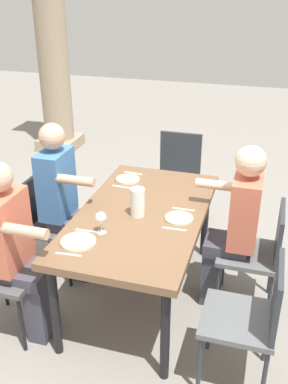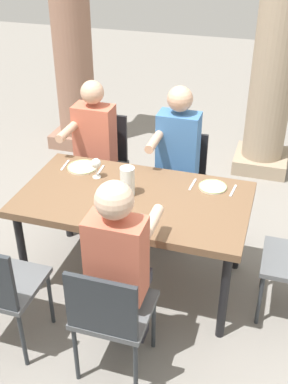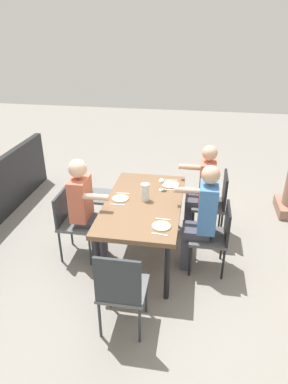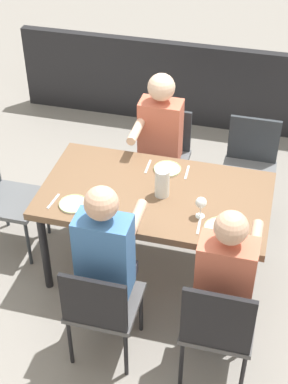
{
  "view_description": "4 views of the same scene",
  "coord_description": "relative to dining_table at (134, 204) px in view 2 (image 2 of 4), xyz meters",
  "views": [
    {
      "loc": [
        -2.76,
        -0.84,
        2.35
      ],
      "look_at": [
        0.06,
        -0.0,
        0.91
      ],
      "focal_mm": 41.51,
      "sensor_mm": 36.0,
      "label": 1
    },
    {
      "loc": [
        0.92,
        -2.73,
        2.57
      ],
      "look_at": [
        0.06,
        0.04,
        0.79
      ],
      "focal_mm": 44.73,
      "sensor_mm": 36.0,
      "label": 2
    },
    {
      "loc": [
        3.55,
        0.59,
        2.73
      ],
      "look_at": [
        -0.08,
        -0.01,
        0.86
      ],
      "focal_mm": 31.86,
      "sensor_mm": 36.0,
      "label": 3
    },
    {
      "loc": [
        -0.73,
        3.14,
        3.31
      ],
      "look_at": [
        0.07,
        0.04,
        0.79
      ],
      "focal_mm": 53.93,
      "sensor_mm": 36.0,
      "label": 4
    }
  ],
  "objects": [
    {
      "name": "fork_2",
      "position": [
        0.37,
        0.28,
        0.07
      ],
      "size": [
        0.03,
        0.17,
        0.01
      ],
      "primitive_type": "cube",
      "rotation": [
        0.0,
        0.0,
        -0.07
      ],
      "color": "silver",
      "rests_on": "dining_table"
    },
    {
      "name": "plate_1",
      "position": [
        -0.02,
        -0.29,
        0.08
      ],
      "size": [
        0.21,
        0.21,
        0.02
      ],
      "color": "silver",
      "rests_on": "dining_table"
    },
    {
      "name": "diner_man_white",
      "position": [
        0.13,
        0.7,
        0.02
      ],
      "size": [
        0.35,
        0.49,
        1.34
      ],
      "color": "#3F3F4C",
      "rests_on": "ground"
    },
    {
      "name": "ground_plane",
      "position": [
        0.0,
        0.0,
        -0.7
      ],
      "size": [
        16.0,
        16.0,
        0.0
      ],
      "primitive_type": "plane",
      "color": "gray"
    },
    {
      "name": "chair_mid_north",
      "position": [
        0.14,
        0.87,
        -0.2
      ],
      "size": [
        0.44,
        0.44,
        0.85
      ],
      "color": "#4F4F50",
      "rests_on": "ground"
    },
    {
      "name": "fork_0",
      "position": [
        -0.67,
        0.28,
        0.07
      ],
      "size": [
        0.03,
        0.17,
        0.01
      ],
      "primitive_type": "cube",
      "rotation": [
        0.0,
        0.0,
        0.08
      ],
      "color": "silver",
      "rests_on": "dining_table"
    },
    {
      "name": "plate_2",
      "position": [
        0.52,
        0.28,
        0.08
      ],
      "size": [
        0.21,
        0.21,
        0.02
      ],
      "color": "silver",
      "rests_on": "dining_table"
    },
    {
      "name": "stone_column_centre",
      "position": [
        0.77,
        2.18,
        0.81
      ],
      "size": [
        0.57,
        0.57,
        3.07
      ],
      "color": "tan",
      "rests_on": "ground"
    },
    {
      "name": "dining_table",
      "position": [
        0.0,
        0.0,
        0.0
      ],
      "size": [
        1.63,
        0.91,
        0.77
      ],
      "color": "brown",
      "rests_on": "ground"
    },
    {
      "name": "stone_column_near",
      "position": [
        -1.43,
        2.18,
        0.65
      ],
      "size": [
        0.57,
        0.57,
        2.75
      ],
      "color": "#936B56",
      "rests_on": "ground"
    },
    {
      "name": "water_pitcher",
      "position": [
        -0.05,
        0.01,
        0.17
      ],
      "size": [
        0.1,
        0.1,
        0.21
      ],
      "color": "white",
      "rests_on": "dining_table"
    },
    {
      "name": "spoon_2",
      "position": [
        0.67,
        0.28,
        0.07
      ],
      "size": [
        0.03,
        0.17,
        0.01
      ],
      "primitive_type": "cube",
      "rotation": [
        0.0,
        0.0,
        -0.11
      ],
      "color": "silver",
      "rests_on": "dining_table"
    },
    {
      "name": "diner_guest_third",
      "position": [
        0.14,
        -0.68,
        0.01
      ],
      "size": [
        0.35,
        0.5,
        1.32
      ],
      "color": "#3F3F4C",
      "rests_on": "ground"
    },
    {
      "name": "plate_0",
      "position": [
        -0.52,
        0.28,
        0.08
      ],
      "size": [
        0.24,
        0.24,
        0.02
      ],
      "color": "silver",
      "rests_on": "dining_table"
    },
    {
      "name": "chair_mid_south",
      "position": [
        0.14,
        -0.87,
        -0.18
      ],
      "size": [
        0.44,
        0.44,
        0.87
      ],
      "color": "#5B5E61",
      "rests_on": "ground"
    },
    {
      "name": "diner_woman_green",
      "position": [
        -0.61,
        0.69,
        0.0
      ],
      "size": [
        0.35,
        0.49,
        1.32
      ],
      "color": "#3F3F4C",
      "rests_on": "ground"
    },
    {
      "name": "spoon_1",
      "position": [
        0.13,
        -0.29,
        0.07
      ],
      "size": [
        0.02,
        0.17,
        0.01
      ],
      "primitive_type": "cube",
      "rotation": [
        0.0,
        0.0,
        0.02
      ],
      "color": "silver",
      "rests_on": "dining_table"
    },
    {
      "name": "spoon_0",
      "position": [
        -0.37,
        0.28,
        0.07
      ],
      "size": [
        0.03,
        0.17,
        0.01
      ],
      "primitive_type": "cube",
      "rotation": [
        0.0,
        0.0,
        0.05
      ],
      "color": "silver",
      "rests_on": "dining_table"
    },
    {
      "name": "wine_glass_0",
      "position": [
        -0.35,
        0.18,
        0.19
      ],
      "size": [
        0.08,
        0.08,
        0.16
      ],
      "color": "white",
      "rests_on": "dining_table"
    },
    {
      "name": "chair_west_north",
      "position": [
        -0.6,
        0.88,
        -0.16
      ],
      "size": [
        0.44,
        0.44,
        0.94
      ],
      "color": "#4F4F50",
      "rests_on": "ground"
    },
    {
      "name": "fork_1",
      "position": [
        -0.17,
        -0.29,
        0.07
      ],
      "size": [
        0.02,
        0.17,
        0.01
      ],
      "primitive_type": "cube",
      "rotation": [
        0.0,
        0.0,
        0.03
      ],
      "color": "silver",
      "rests_on": "dining_table"
    }
  ]
}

